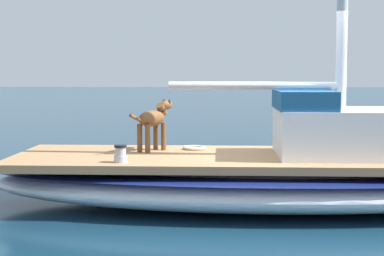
% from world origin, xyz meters
% --- Properties ---
extents(ground_plane, '(120.00, 120.00, 0.00)m').
position_xyz_m(ground_plane, '(0.00, 0.00, 0.00)').
color(ground_plane, '#143347').
extents(sailboat_main, '(2.56, 7.25, 0.66)m').
position_xyz_m(sailboat_main, '(0.00, 0.00, 0.34)').
color(sailboat_main, white).
rests_on(sailboat_main, ground).
extents(cabin_house, '(1.41, 2.23, 0.84)m').
position_xyz_m(cabin_house, '(0.01, 1.12, 1.01)').
color(cabin_house, silver).
rests_on(cabin_house, sailboat_main).
extents(dog_brown, '(0.85, 0.55, 0.70)m').
position_xyz_m(dog_brown, '(-0.39, -1.54, 1.08)').
color(dog_brown, brown).
rests_on(dog_brown, sailboat_main).
extents(deck_winch, '(0.16, 0.16, 0.21)m').
position_xyz_m(deck_winch, '(0.71, -1.83, 0.76)').
color(deck_winch, '#B7B7BC').
rests_on(deck_winch, sailboat_main).
extents(coiled_rope, '(0.32, 0.32, 0.04)m').
position_xyz_m(coiled_rope, '(-0.57, -0.99, 0.68)').
color(coiled_rope, beige).
rests_on(coiled_rope, sailboat_main).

